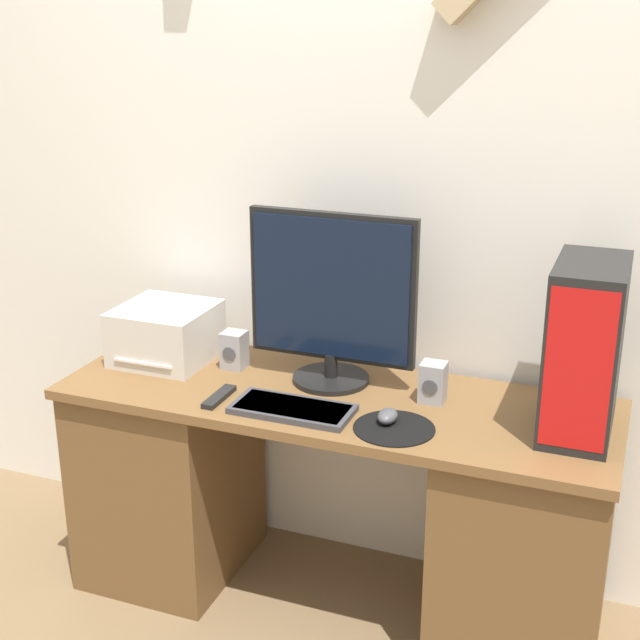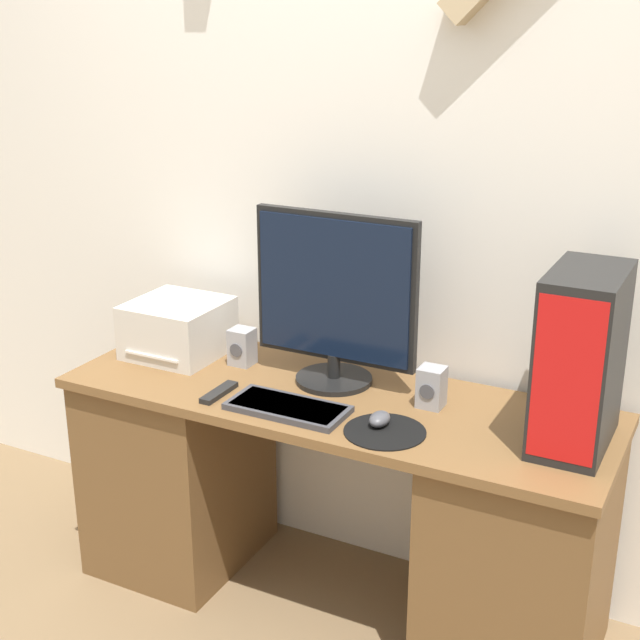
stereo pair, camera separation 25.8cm
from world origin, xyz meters
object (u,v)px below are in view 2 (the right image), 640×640
(speaker_left, at_px, (242,347))
(remote_control, at_px, (219,392))
(monitor, at_px, (335,297))
(printer, at_px, (178,328))
(speaker_right, at_px, (431,387))
(computer_tower, at_px, (580,360))
(mouse, at_px, (380,419))
(keyboard, at_px, (288,407))

(speaker_left, distance_m, remote_control, 0.25)
(monitor, xyz_separation_m, printer, (-0.56, -0.03, -0.18))
(monitor, distance_m, speaker_right, 0.39)
(computer_tower, bearing_deg, speaker_right, 173.81)
(remote_control, bearing_deg, computer_tower, 9.60)
(printer, distance_m, speaker_right, 0.89)
(mouse, height_order, computer_tower, computer_tower)
(keyboard, height_order, speaker_left, speaker_left)
(computer_tower, xyz_separation_m, speaker_right, (-0.41, 0.04, -0.18))
(speaker_right, bearing_deg, speaker_left, 177.78)
(computer_tower, bearing_deg, keyboard, -167.43)
(keyboard, xyz_separation_m, speaker_left, (-0.30, 0.24, 0.05))
(monitor, xyz_separation_m, speaker_right, (0.33, -0.03, -0.21))
(keyboard, relative_size, printer, 1.17)
(keyboard, height_order, computer_tower, computer_tower)
(computer_tower, height_order, printer, computer_tower)
(monitor, bearing_deg, computer_tower, -6.13)
(printer, bearing_deg, speaker_left, 4.06)
(monitor, bearing_deg, keyboard, -95.57)
(mouse, bearing_deg, computer_tower, 16.53)
(monitor, bearing_deg, speaker_right, -6.05)
(mouse, bearing_deg, speaker_right, 67.67)
(speaker_right, xyz_separation_m, remote_control, (-0.59, -0.21, -0.05))
(computer_tower, xyz_separation_m, printer, (-1.30, 0.05, -0.15))
(computer_tower, height_order, speaker_left, computer_tower)
(speaker_left, relative_size, speaker_right, 1.00)
(mouse, distance_m, remote_control, 0.51)
(monitor, relative_size, keyboard, 1.53)
(monitor, height_order, speaker_right, monitor)
(monitor, distance_m, mouse, 0.42)
(keyboard, height_order, mouse, mouse)
(monitor, bearing_deg, mouse, -42.02)
(monitor, relative_size, computer_tower, 1.11)
(monitor, height_order, speaker_left, monitor)
(monitor, height_order, remote_control, monitor)
(speaker_left, xyz_separation_m, remote_control, (0.07, -0.24, -0.05))
(speaker_left, xyz_separation_m, speaker_right, (0.65, -0.03, 0.00))
(remote_control, bearing_deg, printer, 143.82)
(keyboard, xyz_separation_m, computer_tower, (0.76, 0.17, 0.23))
(speaker_right, bearing_deg, keyboard, -148.58)
(speaker_right, bearing_deg, remote_control, -159.99)
(remote_control, bearing_deg, keyboard, -0.35)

